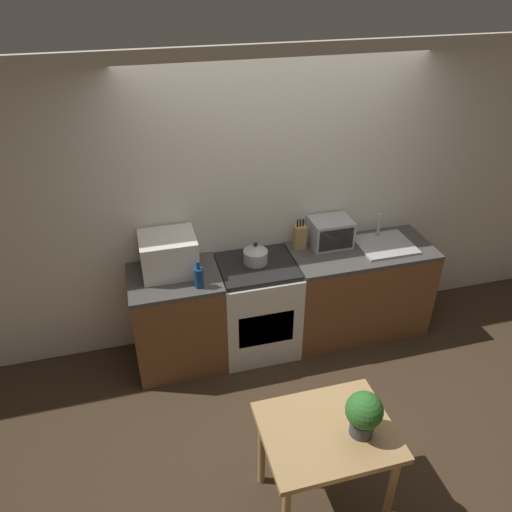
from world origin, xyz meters
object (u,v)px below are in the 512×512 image
microwave (169,254)px  toaster_oven (331,233)px  bottle (199,277)px  dining_table (326,442)px  kettle (256,254)px  stove_range (257,307)px

microwave → toaster_oven: microwave is taller
bottle → dining_table: (0.53, -1.44, -0.36)m
bottle → dining_table: bottle is taller
dining_table → kettle: bearing=90.0°
kettle → toaster_oven: (0.73, 0.11, 0.05)m
microwave → toaster_oven: size_ratio=1.24×
bottle → toaster_oven: (1.25, 0.34, 0.04)m
bottle → kettle: bearing=23.7°
toaster_oven → stove_range: bearing=-168.3°
bottle → dining_table: size_ratio=0.29×
kettle → stove_range: bearing=-85.6°
stove_range → microwave: 0.96m
microwave → kettle: bearing=-4.3°
kettle → bottle: size_ratio=0.89×
microwave → toaster_oven: bearing=2.2°
microwave → bottle: 0.35m
kettle → bottle: bottle is taller
microwave → dining_table: bearing=-67.3°
stove_range → microwave: bearing=172.7°
stove_range → kettle: (-0.00, 0.04, 0.53)m
bottle → microwave: bearing=124.9°
stove_range → bottle: size_ratio=3.86×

